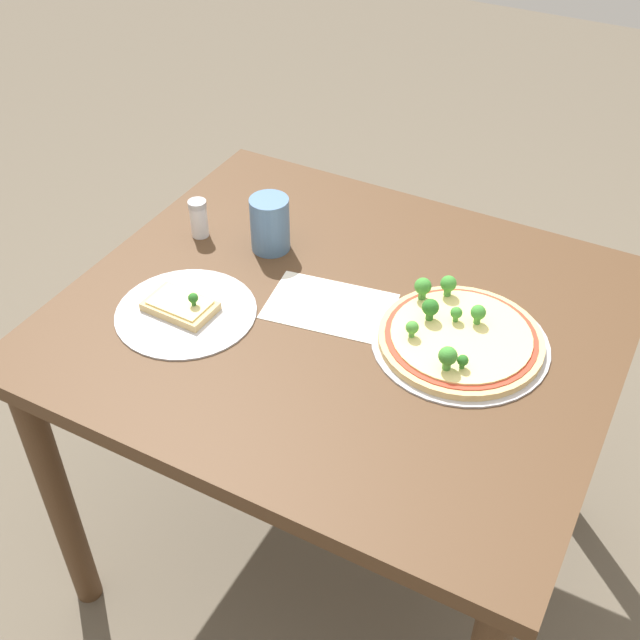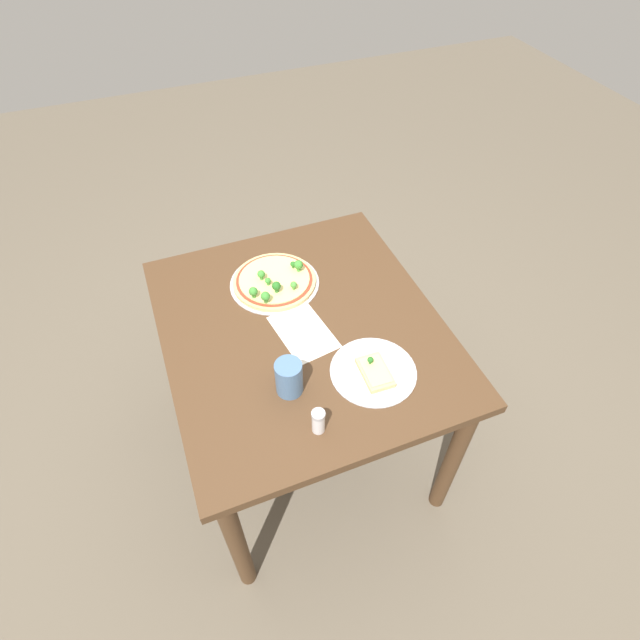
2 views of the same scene
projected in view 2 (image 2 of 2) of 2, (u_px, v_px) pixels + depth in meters
The scene contains 7 objects.
ground_plane at pixel (306, 438), 2.26m from camera, with size 8.00×8.00×0.00m, color brown.
dining_table at pixel (303, 346), 1.77m from camera, with size 1.04×0.92×0.76m.
pizza_tray_whole at pixel (275, 281), 1.82m from camera, with size 0.33×0.33×0.07m.
pizza_tray_slice at pixel (374, 371), 1.55m from camera, with size 0.27×0.27×0.05m.
drinking_cup at pixel (289, 378), 1.47m from camera, with size 0.08×0.08×0.12m, color #4C7099.
condiment_shaker at pixel (318, 421), 1.39m from camera, with size 0.04×0.04×0.09m.
paper_menu at pixel (303, 332), 1.67m from camera, with size 0.24×0.16×0.00m, color silver.
Camera 2 is at (-1.07, 0.35, 2.03)m, focal length 28.00 mm.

